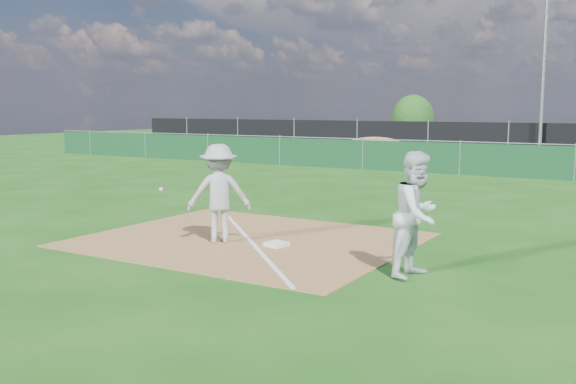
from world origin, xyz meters
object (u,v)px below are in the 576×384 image
object	(u,v)px
tree_left	(413,119)
first_base	(276,244)
play_at_first	(219,193)
car_mid	(546,139)
car_left	(449,138)
runner	(417,214)
light_pole	(543,75)

from	to	relation	value
tree_left	first_base	bearing A→B (deg)	-73.94
play_at_first	car_mid	size ratio (longest dim) A/B	0.45
play_at_first	car_mid	xyz separation A→B (m)	(1.26, 27.40, -0.11)
car_left	tree_left	bearing A→B (deg)	28.09
runner	car_left	bearing A→B (deg)	25.73
light_pole	tree_left	distance (m)	14.17
car_left	tree_left	xyz separation A→B (m)	(-4.18, 5.44, 0.98)
car_left	play_at_first	bearing A→B (deg)	178.85
play_at_first	car_mid	bearing A→B (deg)	87.36
car_left	car_mid	size ratio (longest dim) A/B	0.87
play_at_first	car_left	size ratio (longest dim) A/B	0.51
first_base	runner	distance (m)	3.09
play_at_first	runner	world-z (taller)	runner
tree_left	car_mid	bearing A→B (deg)	-26.70
light_pole	first_base	bearing A→B (deg)	-91.87
first_base	car_mid	distance (m)	27.16
runner	tree_left	size ratio (longest dim) A/B	0.57
runner	play_at_first	bearing A→B (deg)	94.11
car_left	tree_left	size ratio (longest dim) A/B	1.30
light_pole	car_mid	bearing A→B (deg)	96.22
car_left	car_mid	world-z (taller)	car_mid
play_at_first	car_mid	distance (m)	27.43
car_mid	car_left	bearing A→B (deg)	89.15
car_left	car_mid	bearing A→B (deg)	-91.00
light_pole	tree_left	xyz separation A→B (m)	(-9.88, 9.90, -2.27)
first_base	tree_left	xyz separation A→B (m)	(-9.16, 31.84, 1.67)
light_pole	play_at_first	bearing A→B (deg)	-94.72
runner	car_mid	xyz separation A→B (m)	(-2.75, 27.77, -0.11)
light_pole	car_mid	xyz separation A→B (m)	(-0.57, 5.22, -3.16)
first_base	car_left	distance (m)	26.87
car_left	tree_left	world-z (taller)	tree_left
play_at_first	car_left	xyz separation A→B (m)	(-3.87, 26.64, -0.19)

